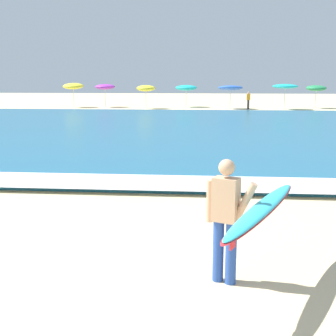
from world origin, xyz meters
The scene contains 11 objects.
sea centered at (0.00, 20.12, 0.07)m, with size 120.00×28.00×0.14m, color #1E6084.
surf_foam centered at (0.00, 6.72, 0.15)m, with size 120.00×1.76×0.01m, color white.
surfer_with_board centered at (3.10, 1.24, 1.03)m, with size 1.41×2.65×1.73m.
beach_umbrella_0 centered at (-10.31, 38.53, 2.02)m, with size 1.95×1.99×2.38m.
beach_umbrella_1 centered at (-7.39, 39.24, 1.95)m, with size 1.92×1.94×2.23m.
beach_umbrella_2 centered at (-3.13, 37.33, 1.86)m, with size 1.72×1.75×2.18m.
beach_umbrella_3 centered at (0.44, 40.04, 1.86)m, with size 2.09×2.12×2.17m.
beach_umbrella_4 centered at (4.59, 37.63, 1.90)m, with size 2.29×2.32×2.20m.
beach_umbrella_5 centered at (9.41, 37.28, 2.05)m, with size 2.27×2.28×2.28m.
beach_umbrella_6 centered at (12.55, 39.15, 1.86)m, with size 1.84×1.86×2.17m.
beachgoer_near_row_left centered at (6.19, 37.11, 0.84)m, with size 0.32×0.20×1.58m.
Camera 1 is at (2.62, -4.58, 2.78)m, focal length 48.55 mm.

